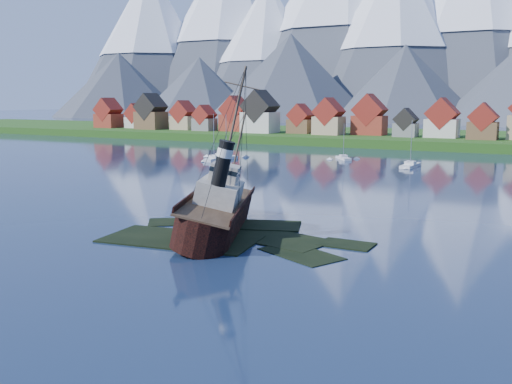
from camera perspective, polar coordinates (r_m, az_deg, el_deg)
The scene contains 10 objects.
ground at distance 67.64m, azimuth -4.51°, elevation -4.73°, with size 1400.00×1400.00×0.00m, color #172642.
shoal at distance 68.60m, azimuth -2.28°, elevation -4.81°, with size 31.71×21.24×1.14m.
shore_bank at distance 228.54m, azimuth 19.23°, elevation 4.65°, with size 600.00×80.00×3.20m, color #244213.
seawall at distance 191.21m, azimuth 17.40°, elevation 3.94°, with size 600.00×2.50×2.00m, color #3F3D38.
town at distance 218.56m, azimuth 9.93°, elevation 7.20°, with size 250.96×16.69×17.30m.
tugboat_wreck at distance 71.50m, azimuth -3.79°, elevation -1.71°, with size 6.34×27.33×21.66m.
sailboat_b at distance 153.64m, azimuth -4.22°, elevation 3.25°, with size 3.47×9.21×13.04m.
sailboat_c at distance 158.51m, azimuth 8.73°, elevation 3.33°, with size 6.48×7.56×10.32m.
sailboat_e at distance 143.83m, azimuth 15.17°, elevation 2.53°, with size 2.97×10.33×11.88m.
sailboat_f at distance 162.34m, azimuth -2.99°, elevation 3.58°, with size 9.74×7.56×12.89m.
Camera 1 is at (35.58, -55.17, 16.31)m, focal length 40.00 mm.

